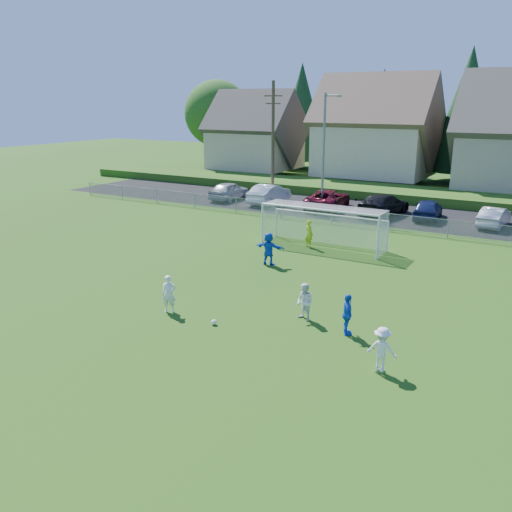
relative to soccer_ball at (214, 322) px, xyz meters
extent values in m
plane|color=#193D0C|center=(-1.05, -2.95, -0.11)|extent=(160.00, 160.00, 0.00)
plane|color=black|center=(-1.05, 24.55, -0.10)|extent=(60.00, 60.00, 0.00)
cube|color=#1E420F|center=(-1.05, 32.05, 0.29)|extent=(70.00, 6.00, 0.80)
sphere|color=white|center=(0.00, 0.00, 0.00)|extent=(0.22, 0.22, 0.22)
imported|color=white|center=(-2.37, 0.19, 0.68)|extent=(0.69, 0.63, 1.57)
imported|color=white|center=(2.85, 2.23, 0.66)|extent=(0.91, 0.82, 1.53)
imported|color=white|center=(6.81, -0.34, 0.65)|extent=(1.00, 0.60, 1.52)
imported|color=blue|center=(4.81, 1.79, 0.69)|extent=(0.78, 1.01, 1.59)
imported|color=blue|center=(-2.10, 8.19, 0.77)|extent=(1.65, 0.58, 1.76)
imported|color=#BFDE1A|center=(-1.75, 12.51, 0.71)|extent=(0.70, 0.60, 1.64)
imported|color=#A2A5AA|center=(-14.70, 23.62, 0.68)|extent=(2.02, 4.69, 1.58)
imported|color=white|center=(-10.68, 23.74, 0.71)|extent=(1.82, 5.01, 1.64)
imported|color=#580A19|center=(-5.50, 24.09, 0.67)|extent=(3.17, 5.88, 1.57)
imported|color=black|center=(-0.84, 23.91, 0.71)|extent=(3.02, 5.89, 1.64)
imported|color=#161F4D|center=(2.45, 24.19, 0.64)|extent=(2.21, 4.57, 1.50)
imported|color=silver|center=(7.03, 23.91, 0.58)|extent=(1.81, 4.30, 1.38)
cylinder|color=white|center=(-4.70, 12.05, 1.11)|extent=(0.12, 0.12, 2.44)
cylinder|color=white|center=(2.60, 12.05, 1.11)|extent=(0.12, 0.12, 2.44)
cylinder|color=white|center=(-1.05, 12.05, 2.33)|extent=(7.30, 0.12, 0.12)
cylinder|color=white|center=(-4.70, 13.85, 0.79)|extent=(0.08, 0.08, 1.80)
cylinder|color=white|center=(2.60, 13.85, 0.79)|extent=(0.08, 0.08, 1.80)
cylinder|color=white|center=(-1.05, 13.85, 1.69)|extent=(7.30, 0.08, 0.08)
cube|color=silver|center=(-1.05, 13.85, 0.79)|extent=(7.30, 0.02, 1.80)
cube|color=silver|center=(-4.70, 12.95, 1.11)|extent=(0.02, 1.80, 2.44)
cube|color=silver|center=(2.60, 12.95, 1.11)|extent=(0.02, 1.80, 2.44)
cube|color=silver|center=(-1.05, 12.95, 2.33)|extent=(7.30, 1.80, 0.02)
cube|color=gray|center=(-1.05, 19.05, 1.06)|extent=(52.00, 0.03, 0.03)
cube|color=gray|center=(-1.05, 19.05, 0.49)|extent=(52.00, 0.02, 1.14)
cylinder|color=gray|center=(-27.05, 19.05, 0.49)|extent=(0.06, 0.06, 1.20)
cylinder|color=gray|center=(-1.05, 19.05, 0.49)|extent=(0.06, 0.06, 1.20)
cylinder|color=slate|center=(-5.55, 23.05, 4.39)|extent=(0.18, 0.18, 9.00)
cylinder|color=slate|center=(-5.05, 23.05, 8.69)|extent=(1.20, 0.12, 0.12)
cube|color=slate|center=(-4.45, 23.05, 8.64)|extent=(0.36, 0.18, 0.12)
cylinder|color=#473321|center=(-10.55, 24.05, 4.89)|extent=(0.26, 0.26, 10.00)
cube|color=#473321|center=(-10.55, 24.05, 8.69)|extent=(1.60, 0.10, 0.10)
cube|color=#473321|center=(-10.55, 24.05, 8.09)|extent=(1.30, 0.10, 0.10)
cube|color=tan|center=(-21.05, 39.05, 2.94)|extent=(9.00, 8.00, 4.50)
pyramid|color=#423D38|center=(-21.05, 39.05, 9.60)|extent=(9.90, 8.80, 4.41)
cube|color=#C6B58E|center=(-7.05, 40.05, 3.44)|extent=(11.00, 9.00, 5.50)
pyramid|color=brown|center=(-7.05, 40.05, 11.15)|extent=(12.10, 9.90, 4.96)
cylinder|color=#382616|center=(-29.05, 43.05, 1.87)|extent=(0.36, 0.36, 3.96)
sphere|color=#2B5B19|center=(-29.05, 43.05, 6.71)|extent=(8.36, 8.36, 8.36)
cylinder|color=#382616|center=(-19.05, 47.05, 0.49)|extent=(0.30, 0.30, 1.20)
cone|color=#143819|center=(-19.05, 47.05, 6.94)|extent=(6.76, 6.76, 11.70)
cylinder|color=#382616|center=(-9.05, 48.05, 0.49)|extent=(0.30, 0.30, 1.20)
cone|color=#143819|center=(-9.05, 48.05, 6.49)|extent=(6.24, 6.24, 10.80)
cylinder|color=#382616|center=(0.95, 45.05, 0.49)|extent=(0.30, 0.30, 1.20)
cone|color=#143819|center=(0.95, 45.05, 7.39)|extent=(7.28, 7.28, 12.60)
camera|label=1|loc=(11.34, -16.11, 8.38)|focal=38.00mm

